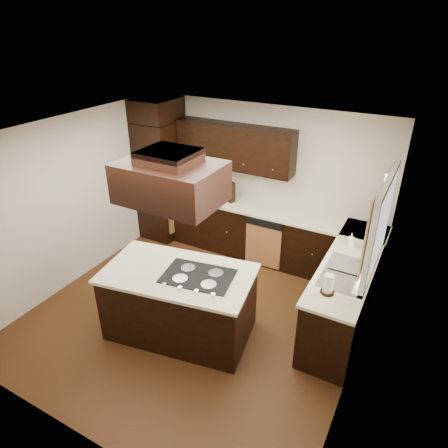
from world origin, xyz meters
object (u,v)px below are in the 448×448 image
(oven_column, at_px, (162,180))
(island, at_px, (180,304))
(range_hood, at_px, (171,182))
(spice_rack, at_px, (225,190))

(oven_column, height_order, island, oven_column)
(island, relative_size, range_hood, 1.68)
(spice_rack, bearing_deg, oven_column, -153.85)
(oven_column, xyz_separation_m, range_hood, (1.88, -2.25, 1.10))
(island, bearing_deg, oven_column, 120.53)
(oven_column, height_order, range_hood, range_hood)
(oven_column, xyz_separation_m, spice_rack, (1.24, 0.10, 0.03))
(oven_column, distance_m, spice_rack, 1.24)
(oven_column, height_order, spice_rack, oven_column)
(range_hood, distance_m, spice_rack, 2.66)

